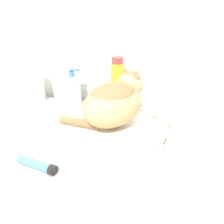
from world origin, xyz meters
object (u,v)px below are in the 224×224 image
(cream_tube, at_px, (37,165))
(cat, at_px, (114,100))
(lotion_bottle_white, at_px, (37,84))
(soap_pump_bottle, at_px, (73,91))
(shampoo_bottle_tall, at_px, (117,85))
(faucet, at_px, (174,118))

(cream_tube, bearing_deg, cat, 51.68)
(lotion_bottle_white, xyz_separation_m, soap_pump_bottle, (0.17, 0.00, -0.02))
(lotion_bottle_white, relative_size, soap_pump_bottle, 1.05)
(lotion_bottle_white, xyz_separation_m, shampoo_bottle_tall, (0.36, 0.00, 0.02))
(lotion_bottle_white, distance_m, soap_pump_bottle, 0.17)
(soap_pump_bottle, distance_m, cream_tube, 0.48)
(faucet, relative_size, shampoo_bottle_tall, 0.70)
(faucet, distance_m, shampoo_bottle_tall, 0.32)
(cat, relative_size, cream_tube, 2.18)
(faucet, bearing_deg, lotion_bottle_white, -29.89)
(cat, xyz_separation_m, cream_tube, (-0.18, -0.23, -0.13))
(faucet, relative_size, soap_pump_bottle, 0.94)
(shampoo_bottle_tall, height_order, cream_tube, shampoo_bottle_tall)
(shampoo_bottle_tall, relative_size, soap_pump_bottle, 1.34)
(cat, xyz_separation_m, soap_pump_bottle, (-0.24, 0.24, -0.07))
(shampoo_bottle_tall, bearing_deg, cream_tube, -107.29)
(cat, distance_m, soap_pump_bottle, 0.34)
(cream_tube, bearing_deg, lotion_bottle_white, 115.05)
(shampoo_bottle_tall, xyz_separation_m, soap_pump_bottle, (-0.20, 0.00, -0.04))
(cat, height_order, lotion_bottle_white, cat)
(faucet, height_order, lotion_bottle_white, lotion_bottle_white)
(cream_tube, bearing_deg, faucet, 34.27)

